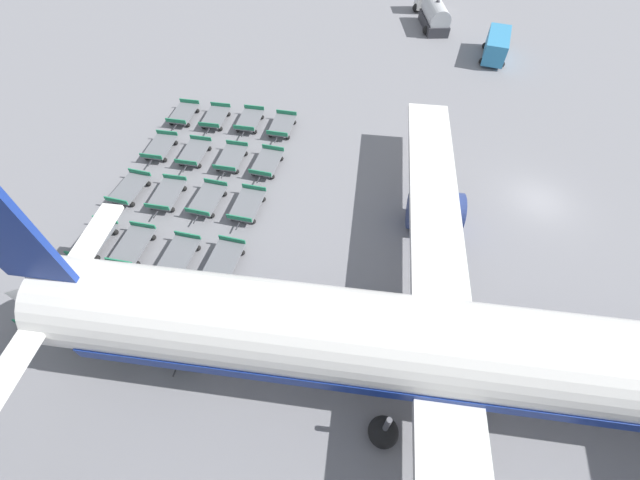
% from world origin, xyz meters
% --- Properties ---
extents(ground_plane, '(500.00, 500.00, 0.00)m').
position_xyz_m(ground_plane, '(0.00, 0.00, 0.00)').
color(ground_plane, gray).
extents(airplane, '(39.40, 43.71, 13.43)m').
position_xyz_m(airplane, '(14.37, -5.38, 3.54)').
color(airplane, white).
rests_on(airplane, ground_plane).
extents(fuel_tanker_primary, '(8.75, 4.70, 2.92)m').
position_xyz_m(fuel_tanker_primary, '(-26.87, -9.53, 1.24)').
color(fuel_tanker_primary, white).
rests_on(fuel_tanker_primary, ground_plane).
extents(service_van, '(5.56, 2.85, 2.26)m').
position_xyz_m(service_van, '(-20.43, -2.78, 1.23)').
color(service_van, teal).
rests_on(service_van, ground_plane).
extents(baggage_dolly_row_near_col_a, '(3.77, 1.98, 0.92)m').
position_xyz_m(baggage_dolly_row_near_col_a, '(-2.77, -28.43, 0.49)').
color(baggage_dolly_row_near_col_a, slate).
rests_on(baggage_dolly_row_near_col_a, ground_plane).
extents(baggage_dolly_row_near_col_b, '(3.78, 2.01, 0.92)m').
position_xyz_m(baggage_dolly_row_near_col_b, '(1.77, -28.13, 0.49)').
color(baggage_dolly_row_near_col_b, slate).
rests_on(baggage_dolly_row_near_col_b, ground_plane).
extents(baggage_dolly_row_near_col_c, '(3.73, 1.86, 0.92)m').
position_xyz_m(baggage_dolly_row_near_col_c, '(6.49, -27.90, 0.49)').
color(baggage_dolly_row_near_col_c, slate).
rests_on(baggage_dolly_row_near_col_c, ground_plane).
extents(baggage_dolly_row_near_col_d, '(3.74, 1.90, 0.92)m').
position_xyz_m(baggage_dolly_row_near_col_d, '(11.14, -27.58, 0.49)').
color(baggage_dolly_row_near_col_d, slate).
rests_on(baggage_dolly_row_near_col_d, ground_plane).
extents(baggage_dolly_row_near_col_e, '(3.76, 1.94, 0.92)m').
position_xyz_m(baggage_dolly_row_near_col_e, '(15.71, -27.35, 0.49)').
color(baggage_dolly_row_near_col_e, slate).
rests_on(baggage_dolly_row_near_col_e, ground_plane).
extents(baggage_dolly_row_mid_a_col_a, '(3.78, 2.01, 0.92)m').
position_xyz_m(baggage_dolly_row_mid_a_col_a, '(-2.95, -25.60, 0.49)').
color(baggage_dolly_row_mid_a_col_a, slate).
rests_on(baggage_dolly_row_mid_a_col_a, ground_plane).
extents(baggage_dolly_row_mid_a_col_b, '(3.76, 1.96, 0.92)m').
position_xyz_m(baggage_dolly_row_mid_a_col_b, '(1.73, -25.27, 0.49)').
color(baggage_dolly_row_mid_a_col_b, slate).
rests_on(baggage_dolly_row_mid_a_col_b, ground_plane).
extents(baggage_dolly_row_mid_a_col_c, '(3.77, 1.99, 0.92)m').
position_xyz_m(baggage_dolly_row_mid_a_col_c, '(6.34, -25.09, 0.49)').
color(baggage_dolly_row_mid_a_col_c, slate).
rests_on(baggage_dolly_row_mid_a_col_c, ground_plane).
extents(baggage_dolly_row_mid_a_col_d, '(3.75, 1.94, 0.92)m').
position_xyz_m(baggage_dolly_row_mid_a_col_d, '(10.94, -24.97, 0.49)').
color(baggage_dolly_row_mid_a_col_d, slate).
rests_on(baggage_dolly_row_mid_a_col_d, ground_plane).
extents(baggage_dolly_row_mid_a_col_e, '(3.77, 1.99, 0.92)m').
position_xyz_m(baggage_dolly_row_mid_a_col_e, '(15.59, -24.48, 0.49)').
color(baggage_dolly_row_mid_a_col_e, slate).
rests_on(baggage_dolly_row_mid_a_col_e, ground_plane).
extents(baggage_dolly_row_mid_b_col_a, '(3.77, 1.98, 0.92)m').
position_xyz_m(baggage_dolly_row_mid_b_col_a, '(-3.27, -22.69, 0.49)').
color(baggage_dolly_row_mid_b_col_a, slate).
rests_on(baggage_dolly_row_mid_b_col_a, ground_plane).
extents(baggage_dolly_row_mid_b_col_b, '(3.76, 1.95, 0.92)m').
position_xyz_m(baggage_dolly_row_mid_b_col_b, '(1.62, -22.28, 0.49)').
color(baggage_dolly_row_mid_b_col_b, slate).
rests_on(baggage_dolly_row_mid_b_col_b, ground_plane).
extents(baggage_dolly_row_mid_b_col_c, '(3.72, 1.84, 0.92)m').
position_xyz_m(baggage_dolly_row_mid_b_col_c, '(6.09, -22.17, 0.49)').
color(baggage_dolly_row_mid_b_col_c, slate).
rests_on(baggage_dolly_row_mid_b_col_c, ground_plane).
extents(baggage_dolly_row_mid_b_col_d, '(3.73, 1.88, 0.92)m').
position_xyz_m(baggage_dolly_row_mid_b_col_d, '(11.00, -21.86, 0.49)').
color(baggage_dolly_row_mid_b_col_d, slate).
rests_on(baggage_dolly_row_mid_b_col_d, ground_plane).
extents(baggage_dolly_row_mid_b_col_e, '(3.73, 1.87, 0.92)m').
position_xyz_m(baggage_dolly_row_mid_b_col_e, '(15.46, -21.73, 0.49)').
color(baggage_dolly_row_mid_b_col_e, slate).
rests_on(baggage_dolly_row_mid_b_col_e, ground_plane).
extents(baggage_dolly_row_far_col_a, '(3.75, 1.93, 0.92)m').
position_xyz_m(baggage_dolly_row_far_col_a, '(-3.24, -19.83, 0.49)').
color(baggage_dolly_row_far_col_a, slate).
rests_on(baggage_dolly_row_far_col_a, ground_plane).
extents(baggage_dolly_row_far_col_b, '(3.72, 1.84, 0.92)m').
position_xyz_m(baggage_dolly_row_far_col_b, '(1.47, -19.49, 0.49)').
color(baggage_dolly_row_far_col_b, slate).
rests_on(baggage_dolly_row_far_col_b, ground_plane).
extents(baggage_dolly_row_far_col_c, '(3.73, 1.88, 0.92)m').
position_xyz_m(baggage_dolly_row_far_col_c, '(5.93, -19.33, 0.49)').
color(baggage_dolly_row_far_col_c, slate).
rests_on(baggage_dolly_row_far_col_c, ground_plane).
extents(baggage_dolly_row_far_col_d, '(3.72, 1.85, 0.92)m').
position_xyz_m(baggage_dolly_row_far_col_d, '(10.63, -19.06, 0.49)').
color(baggage_dolly_row_far_col_d, slate).
rests_on(baggage_dolly_row_far_col_d, ground_plane).
extents(baggage_dolly_row_far_col_e, '(3.78, 2.03, 0.92)m').
position_xyz_m(baggage_dolly_row_far_col_e, '(15.53, -18.91, 0.49)').
color(baggage_dolly_row_far_col_e, slate).
rests_on(baggage_dolly_row_far_col_e, ground_plane).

